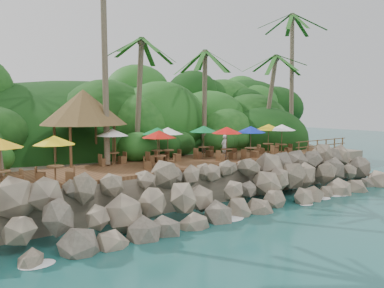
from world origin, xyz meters
TOP-DOWN VIEW (x-y plane):
  - ground at (0.00, 0.00)m, footprint 140.00×140.00m
  - land_base at (0.00, 16.00)m, footprint 32.00×25.20m
  - jungle_hill at (0.00, 23.50)m, footprint 44.80×28.00m
  - seawall at (0.00, 2.00)m, footprint 29.00×4.00m
  - terrace at (0.00, 6.00)m, footprint 26.00×5.00m
  - jungle_foliage at (0.00, 15.00)m, footprint 44.00×16.00m
  - foam_line at (0.00, 0.30)m, footprint 25.20×0.80m
  - palms at (1.29, 8.61)m, footprint 29.89×7.52m
  - palapa at (-5.89, 9.45)m, footprint 5.39×5.39m
  - dining_clusters at (-0.12, 5.76)m, footprint 23.50×5.23m
  - railing at (10.61, 3.65)m, footprint 6.10×0.10m
  - waiter at (2.89, 6.11)m, footprint 0.63×0.48m

SIDE VIEW (x-z plane):
  - ground at x=0.00m, z-range 0.00..0.00m
  - jungle_hill at x=0.00m, z-range -7.70..7.70m
  - jungle_foliage at x=0.00m, z-range -6.00..6.00m
  - foam_line at x=0.00m, z-range 0.00..0.06m
  - land_base at x=0.00m, z-range 0.00..2.10m
  - seawall at x=0.00m, z-range 0.00..2.30m
  - terrace at x=0.00m, z-range 2.10..2.30m
  - railing at x=10.61m, z-range 2.41..3.41m
  - waiter at x=2.89m, z-range 2.30..3.85m
  - dining_clusters at x=-0.12m, z-range 3.03..5.22m
  - palapa at x=-5.89m, z-range 3.49..8.09m
  - palms at x=1.29m, z-range 5.05..19.15m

